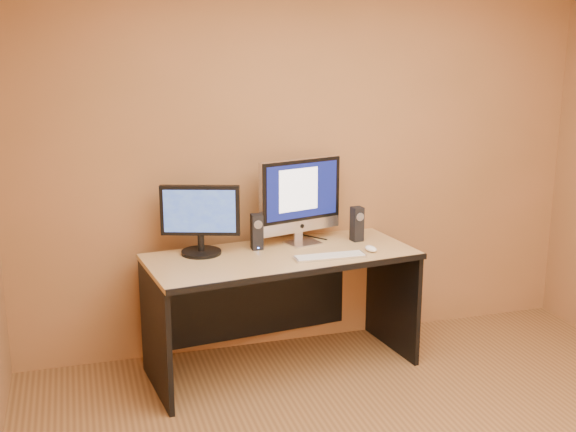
{
  "coord_description": "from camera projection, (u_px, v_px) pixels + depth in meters",
  "views": [
    {
      "loc": [
        -1.52,
        -2.6,
        2.13
      ],
      "look_at": [
        -0.29,
        1.48,
        1.05
      ],
      "focal_mm": 45.0,
      "sensor_mm": 36.0,
      "label": 1
    }
  ],
  "objects": [
    {
      "name": "walls",
      "position": [
        455.0,
        236.0,
        3.04
      ],
      "size": [
        4.0,
        4.0,
        2.6
      ],
      "primitive_type": null,
      "color": "#95623C",
      "rests_on": "ground"
    },
    {
      "name": "desk",
      "position": [
        282.0,
        312.0,
        4.65
      ],
      "size": [
        1.76,
        0.93,
        0.78
      ],
      "primitive_type": null,
      "rotation": [
        0.0,
        0.0,
        0.12
      ],
      "color": "tan",
      "rests_on": "ground"
    },
    {
      "name": "imac",
      "position": [
        303.0,
        201.0,
        4.71
      ],
      "size": [
        0.64,
        0.37,
        0.58
      ],
      "primitive_type": null,
      "rotation": [
        0.0,
        0.0,
        0.26
      ],
      "color": "silver",
      "rests_on": "desk"
    },
    {
      "name": "second_monitor",
      "position": [
        200.0,
        220.0,
        4.51
      ],
      "size": [
        0.56,
        0.4,
        0.44
      ],
      "primitive_type": null,
      "rotation": [
        0.0,
        0.0,
        -0.31
      ],
      "color": "black",
      "rests_on": "desk"
    },
    {
      "name": "speaker_left",
      "position": [
        257.0,
        232.0,
        4.64
      ],
      "size": [
        0.07,
        0.08,
        0.23
      ],
      "primitive_type": null,
      "rotation": [
        0.0,
        0.0,
        -0.03
      ],
      "color": "black",
      "rests_on": "desk"
    },
    {
      "name": "speaker_right",
      "position": [
        357.0,
        224.0,
        4.83
      ],
      "size": [
        0.08,
        0.08,
        0.23
      ],
      "primitive_type": null,
      "rotation": [
        0.0,
        0.0,
        0.13
      ],
      "color": "black",
      "rests_on": "desk"
    },
    {
      "name": "keyboard",
      "position": [
        330.0,
        256.0,
        4.48
      ],
      "size": [
        0.45,
        0.13,
        0.02
      ],
      "primitive_type": "cube",
      "rotation": [
        0.0,
        0.0,
        -0.02
      ],
      "color": "silver",
      "rests_on": "desk"
    },
    {
      "name": "mouse",
      "position": [
        371.0,
        249.0,
        4.61
      ],
      "size": [
        0.08,
        0.11,
        0.04
      ],
      "primitive_type": "ellipsoid",
      "rotation": [
        0.0,
        0.0,
        0.14
      ],
      "color": "white",
      "rests_on": "desk"
    },
    {
      "name": "cable_a",
      "position": [
        313.0,
        237.0,
        4.93
      ],
      "size": [
        0.15,
        0.19,
        0.01
      ],
      "primitive_type": "cylinder",
      "rotation": [
        1.57,
        0.0,
        0.65
      ],
      "color": "black",
      "rests_on": "desk"
    },
    {
      "name": "cable_b",
      "position": [
        301.0,
        238.0,
        4.91
      ],
      "size": [
        0.09,
        0.17,
        0.01
      ],
      "primitive_type": "cylinder",
      "rotation": [
        1.57,
        0.0,
        -0.44
      ],
      "color": "black",
      "rests_on": "desk"
    }
  ]
}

